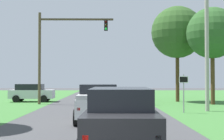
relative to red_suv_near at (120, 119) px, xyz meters
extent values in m
plane|color=#424244|center=(-1.07, 9.20, -1.03)|extent=(120.00, 120.00, 0.00)
cube|color=black|center=(0.00, -0.06, -0.18)|extent=(2.16, 5.02, 0.99)
cube|color=black|center=(0.00, 0.19, 0.62)|extent=(1.87, 3.13, 0.62)
cube|color=red|center=(-0.90, -2.49, -0.13)|extent=(0.14, 0.06, 0.12)
cube|color=red|center=(0.77, -2.54, -0.13)|extent=(0.14, 0.06, 0.12)
cylinder|color=black|center=(-0.98, 1.51, -0.67)|extent=(0.26, 0.73, 0.72)
cylinder|color=black|center=(1.06, 1.45, -0.67)|extent=(0.26, 0.73, 0.72)
cube|color=silver|center=(-0.87, 7.28, -0.19)|extent=(2.10, 4.90, 0.89)
cube|color=black|center=(-0.87, 7.04, 0.59)|extent=(1.83, 1.87, 0.68)
cube|color=#B8B8B8|center=(-0.86, 5.77, 0.36)|extent=(1.98, 1.87, 0.20)
cube|color=red|center=(-1.70, 4.86, -0.14)|extent=(0.14, 0.06, 0.12)
cube|color=red|center=(-0.01, 4.88, -0.14)|extent=(0.14, 0.06, 0.12)
cylinder|color=black|center=(-1.92, 8.79, -0.63)|extent=(0.25, 0.80, 0.80)
cylinder|color=black|center=(0.15, 8.80, -0.63)|extent=(0.25, 0.80, 0.80)
cylinder|color=black|center=(-1.90, 5.76, -0.63)|extent=(0.25, 0.80, 0.80)
cylinder|color=black|center=(0.17, 5.78, -0.63)|extent=(0.25, 0.80, 0.80)
cylinder|color=brown|center=(-6.45, 19.34, 3.03)|extent=(0.24, 0.24, 8.13)
cube|color=#4C3D2B|center=(-3.18, 19.34, 6.50)|extent=(6.54, 0.16, 0.16)
cube|color=black|center=(-0.56, 19.34, 5.95)|extent=(0.32, 0.28, 0.90)
sphere|color=black|center=(-0.56, 19.19, 6.25)|extent=(0.22, 0.22, 0.22)
sphere|color=black|center=(-0.56, 19.19, 5.95)|extent=(0.22, 0.22, 0.22)
sphere|color=#1ED83F|center=(-0.56, 19.19, 5.65)|extent=(0.22, 0.22, 0.22)
cylinder|color=gray|center=(4.62, 11.77, 0.24)|extent=(0.08, 0.08, 2.55)
cube|color=white|center=(4.62, 11.74, 1.17)|extent=(0.60, 0.03, 0.44)
cube|color=black|center=(4.62, 11.72, 1.17)|extent=(0.52, 0.01, 0.36)
cylinder|color=#4C351E|center=(8.79, 18.87, 1.26)|extent=(0.36, 0.36, 4.59)
sphere|color=#2C5726|center=(8.79, 18.87, 5.25)|extent=(4.51, 4.51, 4.51)
cube|color=silver|center=(-7.80, 22.49, -0.28)|extent=(4.22, 1.85, 0.83)
cube|color=black|center=(-8.02, 22.49, 0.42)|extent=(2.53, 1.62, 0.57)
cube|color=red|center=(-5.72, 21.74, -0.24)|extent=(0.06, 0.14, 0.12)
cube|color=red|center=(-5.73, 23.25, -0.24)|extent=(0.06, 0.14, 0.12)
cylinder|color=black|center=(-9.11, 21.57, -0.69)|extent=(0.68, 0.22, 0.68)
cylinder|color=black|center=(-9.11, 23.41, -0.69)|extent=(0.68, 0.22, 0.68)
cylinder|color=black|center=(-6.50, 21.57, -0.69)|extent=(0.68, 0.22, 0.68)
cylinder|color=black|center=(-6.50, 23.41, -0.69)|extent=(0.68, 0.22, 0.68)
cylinder|color=#9E998E|center=(6.53, 12.92, 3.80)|extent=(0.28, 0.28, 9.67)
cylinder|color=#4C351E|center=(6.46, 22.49, 1.43)|extent=(0.36, 0.36, 4.93)
sphere|color=#2F5423|center=(6.46, 22.49, 5.81)|extent=(5.13, 5.13, 5.13)
camera|label=1|loc=(-0.38, -10.18, 1.23)|focal=53.46mm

